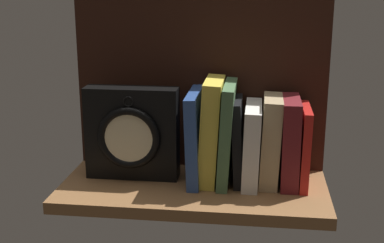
{
  "coord_description": "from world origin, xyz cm",
  "views": [
    {
      "loc": [
        13.24,
        -105.85,
        43.84
      ],
      "look_at": [
        -0.78,
        3.69,
        13.11
      ],
      "focal_mm": 49.78,
      "sensor_mm": 36.0,
      "label": 1
    }
  ],
  "objects_px": {
    "book_blue_modern": "(195,136)",
    "book_yellow_seinlanguage": "(211,131)",
    "book_maroon_dawkins": "(290,142)",
    "framed_clock": "(132,134)",
    "book_white_catcher": "(252,144)",
    "book_black_skeptic": "(238,141)",
    "book_tan_shortstories": "(270,141)",
    "book_red_requiem": "(304,146)",
    "book_green_romantic": "(227,133)"
  },
  "relations": [
    {
      "from": "book_blue_modern",
      "to": "book_yellow_seinlanguage",
      "type": "distance_m",
      "value": 0.04
    },
    {
      "from": "book_black_skeptic",
      "to": "book_red_requiem",
      "type": "xyz_separation_m",
      "value": [
        0.14,
        0.0,
        -0.01
      ]
    },
    {
      "from": "book_white_catcher",
      "to": "book_red_requiem",
      "type": "bearing_deg",
      "value": 0.0
    },
    {
      "from": "book_green_romantic",
      "to": "book_white_catcher",
      "type": "xyz_separation_m",
      "value": [
        0.05,
        0.0,
        -0.02
      ]
    },
    {
      "from": "book_maroon_dawkins",
      "to": "framed_clock",
      "type": "height_order",
      "value": "framed_clock"
    },
    {
      "from": "book_yellow_seinlanguage",
      "to": "framed_clock",
      "type": "relative_size",
      "value": 1.1
    },
    {
      "from": "book_black_skeptic",
      "to": "book_tan_shortstories",
      "type": "bearing_deg",
      "value": 0.0
    },
    {
      "from": "book_maroon_dawkins",
      "to": "book_yellow_seinlanguage",
      "type": "bearing_deg",
      "value": 180.0
    },
    {
      "from": "book_green_romantic",
      "to": "book_tan_shortstories",
      "type": "xyz_separation_m",
      "value": [
        0.09,
        0.0,
        -0.01
      ]
    },
    {
      "from": "framed_clock",
      "to": "book_red_requiem",
      "type": "bearing_deg",
      "value": 1.31
    },
    {
      "from": "book_blue_modern",
      "to": "book_maroon_dawkins",
      "type": "xyz_separation_m",
      "value": [
        0.2,
        0.0,
        -0.0
      ]
    },
    {
      "from": "book_tan_shortstories",
      "to": "framed_clock",
      "type": "bearing_deg",
      "value": -178.38
    },
    {
      "from": "framed_clock",
      "to": "book_white_catcher",
      "type": "bearing_deg",
      "value": 1.86
    },
    {
      "from": "book_blue_modern",
      "to": "book_black_skeptic",
      "type": "relative_size",
      "value": 1.07
    },
    {
      "from": "book_tan_shortstories",
      "to": "book_green_romantic",
      "type": "bearing_deg",
      "value": 180.0
    },
    {
      "from": "book_maroon_dawkins",
      "to": "book_red_requiem",
      "type": "relative_size",
      "value": 1.1
    },
    {
      "from": "book_yellow_seinlanguage",
      "to": "book_black_skeptic",
      "type": "bearing_deg",
      "value": 0.0
    },
    {
      "from": "book_maroon_dawkins",
      "to": "framed_clock",
      "type": "distance_m",
      "value": 0.34
    },
    {
      "from": "book_green_romantic",
      "to": "book_maroon_dawkins",
      "type": "relative_size",
      "value": 1.15
    },
    {
      "from": "book_white_catcher",
      "to": "framed_clock",
      "type": "distance_m",
      "value": 0.26
    },
    {
      "from": "book_green_romantic",
      "to": "framed_clock",
      "type": "relative_size",
      "value": 1.06
    },
    {
      "from": "book_black_skeptic",
      "to": "book_red_requiem",
      "type": "relative_size",
      "value": 1.07
    },
    {
      "from": "book_blue_modern",
      "to": "book_tan_shortstories",
      "type": "distance_m",
      "value": 0.16
    },
    {
      "from": "book_yellow_seinlanguage",
      "to": "book_tan_shortstories",
      "type": "distance_m",
      "value": 0.13
    },
    {
      "from": "book_blue_modern",
      "to": "book_white_catcher",
      "type": "bearing_deg",
      "value": 0.0
    },
    {
      "from": "book_tan_shortstories",
      "to": "book_red_requiem",
      "type": "height_order",
      "value": "book_tan_shortstories"
    },
    {
      "from": "book_yellow_seinlanguage",
      "to": "book_tan_shortstories",
      "type": "relative_size",
      "value": 1.18
    },
    {
      "from": "book_yellow_seinlanguage",
      "to": "book_tan_shortstories",
      "type": "xyz_separation_m",
      "value": [
        0.13,
        0.0,
        -0.02
      ]
    },
    {
      "from": "book_white_catcher",
      "to": "book_tan_shortstories",
      "type": "xyz_separation_m",
      "value": [
        0.04,
        0.0,
        0.01
      ]
    },
    {
      "from": "book_yellow_seinlanguage",
      "to": "book_white_catcher",
      "type": "height_order",
      "value": "book_yellow_seinlanguage"
    },
    {
      "from": "book_tan_shortstories",
      "to": "book_maroon_dawkins",
      "type": "relative_size",
      "value": 1.01
    },
    {
      "from": "book_yellow_seinlanguage",
      "to": "book_white_catcher",
      "type": "bearing_deg",
      "value": 0.0
    },
    {
      "from": "book_green_romantic",
      "to": "book_red_requiem",
      "type": "distance_m",
      "value": 0.17
    },
    {
      "from": "book_maroon_dawkins",
      "to": "book_red_requiem",
      "type": "height_order",
      "value": "book_maroon_dawkins"
    },
    {
      "from": "book_blue_modern",
      "to": "book_red_requiem",
      "type": "distance_m",
      "value": 0.23
    },
    {
      "from": "book_green_romantic",
      "to": "book_tan_shortstories",
      "type": "height_order",
      "value": "book_green_romantic"
    },
    {
      "from": "book_blue_modern",
      "to": "book_red_requiem",
      "type": "relative_size",
      "value": 1.15
    },
    {
      "from": "book_blue_modern",
      "to": "book_yellow_seinlanguage",
      "type": "xyz_separation_m",
      "value": [
        0.03,
        0.0,
        0.01
      ]
    },
    {
      "from": "book_yellow_seinlanguage",
      "to": "book_maroon_dawkins",
      "type": "bearing_deg",
      "value": 0.0
    },
    {
      "from": "book_yellow_seinlanguage",
      "to": "book_red_requiem",
      "type": "bearing_deg",
      "value": 0.0
    },
    {
      "from": "book_green_romantic",
      "to": "book_black_skeptic",
      "type": "relative_size",
      "value": 1.18
    },
    {
      "from": "book_green_romantic",
      "to": "book_maroon_dawkins",
      "type": "height_order",
      "value": "book_green_romantic"
    },
    {
      "from": "book_green_romantic",
      "to": "book_black_skeptic",
      "type": "distance_m",
      "value": 0.03
    },
    {
      "from": "book_black_skeptic",
      "to": "book_red_requiem",
      "type": "bearing_deg",
      "value": 0.0
    },
    {
      "from": "book_tan_shortstories",
      "to": "book_maroon_dawkins",
      "type": "bearing_deg",
      "value": 0.0
    },
    {
      "from": "book_green_romantic",
      "to": "book_maroon_dawkins",
      "type": "distance_m",
      "value": 0.13
    },
    {
      "from": "book_black_skeptic",
      "to": "book_white_catcher",
      "type": "xyz_separation_m",
      "value": [
        0.03,
        0.0,
        -0.01
      ]
    },
    {
      "from": "book_tan_shortstories",
      "to": "book_red_requiem",
      "type": "xyz_separation_m",
      "value": [
        0.07,
        0.0,
        -0.01
      ]
    },
    {
      "from": "framed_clock",
      "to": "book_tan_shortstories",
      "type": "bearing_deg",
      "value": 1.62
    },
    {
      "from": "book_black_skeptic",
      "to": "book_maroon_dawkins",
      "type": "xyz_separation_m",
      "value": [
        0.11,
        0.0,
        0.0
      ]
    }
  ]
}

